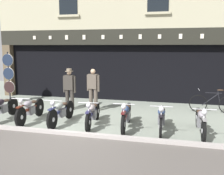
{
  "coord_description": "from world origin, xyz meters",
  "views": [
    {
      "loc": [
        3.04,
        -6.73,
        2.54
      ],
      "look_at": [
        0.6,
        2.74,
        1.01
      ],
      "focal_mm": 42.4,
      "sensor_mm": 36.0,
      "label": 1
    }
  ],
  "objects_px": {
    "motorcycle_center_left": "(61,111)",
    "motorcycle_center_right": "(126,115)",
    "motorcycle_far_right": "(201,120)",
    "motorcycle_center": "(93,113)",
    "shopkeeper_center": "(93,88)",
    "tyre_sign_pole": "(9,74)",
    "leaning_bicycle": "(213,103)",
    "advert_board_near": "(160,65)",
    "motorcycle_far_left": "(3,108)",
    "salesman_left": "(69,87)",
    "motorcycle_left": "(30,109)",
    "motorcycle_right": "(161,118)"
  },
  "relations": [
    {
      "from": "salesman_left",
      "to": "tyre_sign_pole",
      "type": "bearing_deg",
      "value": -5.87
    },
    {
      "from": "motorcycle_far_right",
      "to": "leaning_bicycle",
      "type": "relative_size",
      "value": 1.14
    },
    {
      "from": "salesman_left",
      "to": "motorcycle_far_right",
      "type": "bearing_deg",
      "value": 163.22
    },
    {
      "from": "motorcycle_far_right",
      "to": "motorcycle_center",
      "type": "bearing_deg",
      "value": -2.86
    },
    {
      "from": "motorcycle_center_left",
      "to": "motorcycle_center_right",
      "type": "distance_m",
      "value": 2.17
    },
    {
      "from": "leaning_bicycle",
      "to": "motorcycle_left",
      "type": "bearing_deg",
      "value": 113.12
    },
    {
      "from": "motorcycle_far_left",
      "to": "motorcycle_right",
      "type": "relative_size",
      "value": 1.02
    },
    {
      "from": "motorcycle_far_right",
      "to": "advert_board_near",
      "type": "distance_m",
      "value": 4.73
    },
    {
      "from": "motorcycle_far_left",
      "to": "tyre_sign_pole",
      "type": "xyz_separation_m",
      "value": [
        -1.52,
        2.54,
        0.87
      ]
    },
    {
      "from": "tyre_sign_pole",
      "to": "leaning_bicycle",
      "type": "bearing_deg",
      "value": 2.4
    },
    {
      "from": "motorcycle_right",
      "to": "leaning_bicycle",
      "type": "distance_m",
      "value": 3.34
    },
    {
      "from": "motorcycle_right",
      "to": "shopkeeper_center",
      "type": "relative_size",
      "value": 1.17
    },
    {
      "from": "motorcycle_far_right",
      "to": "leaning_bicycle",
      "type": "xyz_separation_m",
      "value": [
        0.65,
        2.82,
        -0.05
      ]
    },
    {
      "from": "motorcycle_center_right",
      "to": "salesman_left",
      "type": "distance_m",
      "value": 3.33
    },
    {
      "from": "tyre_sign_pole",
      "to": "motorcycle_far_left",
      "type": "bearing_deg",
      "value": -59.12
    },
    {
      "from": "motorcycle_center_left",
      "to": "shopkeeper_center",
      "type": "relative_size",
      "value": 1.18
    },
    {
      "from": "motorcycle_right",
      "to": "motorcycle_center_left",
      "type": "bearing_deg",
      "value": -1.93
    },
    {
      "from": "motorcycle_left",
      "to": "leaning_bicycle",
      "type": "distance_m",
      "value": 6.8
    },
    {
      "from": "motorcycle_far_right",
      "to": "tyre_sign_pole",
      "type": "distance_m",
      "value": 8.5
    },
    {
      "from": "motorcycle_center_right",
      "to": "advert_board_near",
      "type": "height_order",
      "value": "advert_board_near"
    },
    {
      "from": "motorcycle_far_right",
      "to": "advert_board_near",
      "type": "xyz_separation_m",
      "value": [
        -1.5,
        4.3,
        1.27
      ]
    },
    {
      "from": "motorcycle_far_left",
      "to": "motorcycle_center_left",
      "type": "relative_size",
      "value": 1.0
    },
    {
      "from": "motorcycle_left",
      "to": "salesman_left",
      "type": "bearing_deg",
      "value": -113.04
    },
    {
      "from": "motorcycle_center",
      "to": "tyre_sign_pole",
      "type": "xyz_separation_m",
      "value": [
        -4.79,
        2.43,
        0.89
      ]
    },
    {
      "from": "motorcycle_center_right",
      "to": "shopkeeper_center",
      "type": "bearing_deg",
      "value": -52.35
    },
    {
      "from": "motorcycle_center_right",
      "to": "tyre_sign_pole",
      "type": "bearing_deg",
      "value": -27.04
    },
    {
      "from": "motorcycle_center_left",
      "to": "motorcycle_right",
      "type": "distance_m",
      "value": 3.25
    },
    {
      "from": "salesman_left",
      "to": "motorcycle_center_right",
      "type": "bearing_deg",
      "value": 149.44
    },
    {
      "from": "motorcycle_center",
      "to": "motorcycle_far_right",
      "type": "distance_m",
      "value": 3.31
    },
    {
      "from": "motorcycle_far_right",
      "to": "tyre_sign_pole",
      "type": "xyz_separation_m",
      "value": [
        -8.09,
        2.45,
        0.89
      ]
    },
    {
      "from": "motorcycle_left",
      "to": "motorcycle_center",
      "type": "bearing_deg",
      "value": 176.33
    },
    {
      "from": "motorcycle_right",
      "to": "tyre_sign_pole",
      "type": "height_order",
      "value": "tyre_sign_pole"
    },
    {
      "from": "motorcycle_right",
      "to": "salesman_left",
      "type": "height_order",
      "value": "salesman_left"
    },
    {
      "from": "motorcycle_left",
      "to": "motorcycle_far_left",
      "type": "bearing_deg",
      "value": -2.18
    },
    {
      "from": "motorcycle_center",
      "to": "shopkeeper_center",
      "type": "bearing_deg",
      "value": -79.11
    },
    {
      "from": "motorcycle_far_right",
      "to": "motorcycle_far_left",
      "type": "bearing_deg",
      "value": -1.65
    },
    {
      "from": "motorcycle_right",
      "to": "shopkeeper_center",
      "type": "bearing_deg",
      "value": -37.0
    },
    {
      "from": "motorcycle_far_right",
      "to": "tyre_sign_pole",
      "type": "relative_size",
      "value": 0.88
    },
    {
      "from": "motorcycle_left",
      "to": "motorcycle_center",
      "type": "height_order",
      "value": "motorcycle_left"
    },
    {
      "from": "motorcycle_center_left",
      "to": "motorcycle_center_right",
      "type": "relative_size",
      "value": 0.96
    },
    {
      "from": "motorcycle_center_left",
      "to": "shopkeeper_center",
      "type": "distance_m",
      "value": 2.06
    },
    {
      "from": "motorcycle_center_right",
      "to": "salesman_left",
      "type": "relative_size",
      "value": 1.24
    },
    {
      "from": "shopkeeper_center",
      "to": "leaning_bicycle",
      "type": "distance_m",
      "value": 4.69
    },
    {
      "from": "motorcycle_left",
      "to": "advert_board_near",
      "type": "xyz_separation_m",
      "value": [
        4.02,
        4.34,
        1.26
      ]
    },
    {
      "from": "motorcycle_left",
      "to": "motorcycle_right",
      "type": "xyz_separation_m",
      "value": [
        4.4,
        0.03,
        -0.01
      ]
    },
    {
      "from": "motorcycle_left",
      "to": "shopkeeper_center",
      "type": "relative_size",
      "value": 1.21
    },
    {
      "from": "motorcycle_far_left",
      "to": "motorcycle_center",
      "type": "relative_size",
      "value": 0.99
    },
    {
      "from": "motorcycle_center_left",
      "to": "salesman_left",
      "type": "distance_m",
      "value": 2.07
    },
    {
      "from": "motorcycle_far_left",
      "to": "shopkeeper_center",
      "type": "height_order",
      "value": "shopkeeper_center"
    },
    {
      "from": "motorcycle_left",
      "to": "advert_board_near",
      "type": "relative_size",
      "value": 1.9
    }
  ]
}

